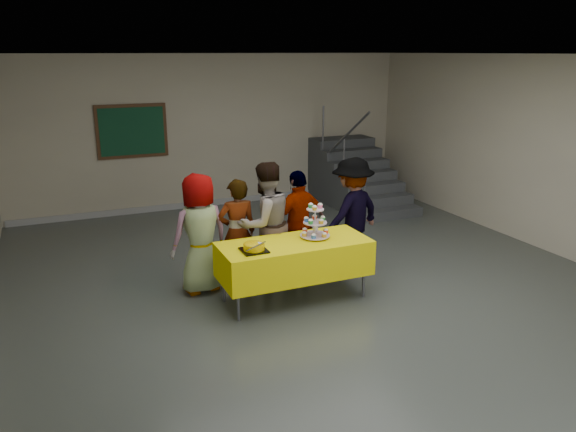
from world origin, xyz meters
name	(u,v)px	position (x,y,z in m)	size (l,w,h in m)	color
room_shell	(332,132)	(0.00, 0.02, 2.13)	(10.00, 10.04, 3.02)	#4C514C
bake_table	(294,258)	(-0.41, 0.17, 0.56)	(1.88, 0.78, 0.77)	#595960
cupcake_stand	(315,225)	(-0.10, 0.23, 0.94)	(0.38, 0.38, 0.44)	silver
bear_cake	(254,246)	(-0.98, 0.06, 0.83)	(0.32, 0.36, 0.12)	black
schoolchild_a	(200,234)	(-1.41, 0.90, 0.79)	(0.77, 0.50, 1.57)	slate
schoolchild_b	(237,232)	(-0.90, 0.93, 0.73)	(0.53, 0.35, 1.45)	slate
schoolchild_c	(265,224)	(-0.54, 0.83, 0.83)	(0.81, 0.63, 1.67)	slate
schoolchild_d	(299,223)	(0.00, 0.95, 0.74)	(0.87, 0.36, 1.49)	slate
schoolchild_e	(352,213)	(0.83, 0.92, 0.80)	(1.04, 0.60, 1.61)	slate
staircase	(354,178)	(2.70, 4.13, 0.49)	(1.30, 2.40, 2.04)	#424447
noticeboard	(132,131)	(-1.61, 4.96, 1.60)	(1.30, 0.05, 1.00)	#472B16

